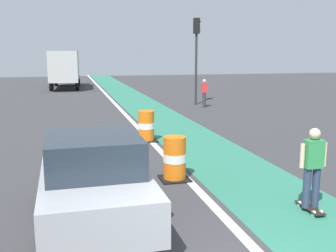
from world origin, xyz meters
name	(u,v)px	position (x,y,z in m)	size (l,w,h in m)	color
bike_lane_strip	(173,126)	(2.40, 12.00, 0.00)	(2.50, 80.00, 0.01)	#2D755B
lane_divider_stripe	(138,128)	(0.90, 12.00, 0.01)	(0.20, 80.00, 0.01)	silver
skateboarder_on_lane	(313,167)	(2.70, 2.35, 0.91)	(0.57, 0.81, 1.69)	black
parked_sedan_nearest	(94,180)	(-1.52, 2.83, 0.83)	(1.97, 4.13, 1.70)	#9EA0A5
traffic_barrel_front	(175,159)	(0.59, 4.95, 0.53)	(0.73, 0.73, 1.09)	orange
traffic_barrel_mid	(146,126)	(0.75, 9.42, 0.53)	(0.73, 0.73, 1.09)	orange
delivery_truck_down_block	(65,67)	(-2.02, 31.91, 1.85)	(2.67, 7.70, 3.23)	beige
traffic_light_corner	(196,46)	(5.61, 18.62, 3.50)	(0.41, 0.32, 5.10)	#2D2D2D
pedestrian_crossing	(204,92)	(5.69, 17.32, 0.86)	(0.34, 0.20, 1.61)	#33333D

